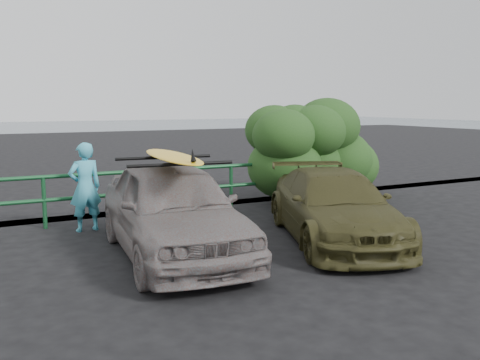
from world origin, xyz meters
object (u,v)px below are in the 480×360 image
object	(u,v)px
guardrail	(97,198)
olive_vehicle	(334,206)
man	(85,187)
sedan	(173,209)
surfboard	(172,156)

from	to	relation	value
guardrail	olive_vehicle	world-z (taller)	olive_vehicle
olive_vehicle	man	bearing A→B (deg)	164.17
guardrail	olive_vehicle	bearing A→B (deg)	-43.99
guardrail	sedan	bearing A→B (deg)	-79.24
man	surfboard	xyz separation A→B (m)	(0.87, -2.34, 0.74)
sedan	surfboard	distance (m)	0.84
sedan	man	size ratio (longest dim) A/B	2.61
guardrail	sedan	xyz separation A→B (m)	(0.55, -2.87, 0.22)
sedan	man	world-z (taller)	man
sedan	olive_vehicle	distance (m)	2.87
sedan	surfboard	xyz separation A→B (m)	(0.00, 0.00, 0.84)
man	surfboard	bearing A→B (deg)	103.90
surfboard	sedan	bearing A→B (deg)	0.00
olive_vehicle	man	distance (m)	4.61
guardrail	olive_vehicle	distance (m)	4.70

